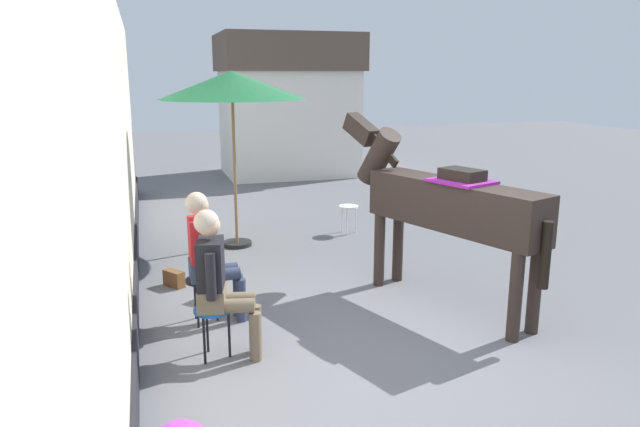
{
  "coord_description": "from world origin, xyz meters",
  "views": [
    {
      "loc": [
        -2.2,
        -4.81,
        2.53
      ],
      "look_at": [
        -0.4,
        1.2,
        1.05
      ],
      "focal_mm": 33.25,
      "sensor_mm": 36.0,
      "label": 1
    }
  ],
  "objects_px": {
    "spare_stool_white": "(348,209)",
    "satchel_bag": "(174,279)",
    "seated_visitor_far": "(207,251)",
    "cafe_parasol": "(232,86)",
    "saddled_horse_center": "(444,203)",
    "seated_visitor_near": "(218,277)"
  },
  "relations": [
    {
      "from": "seated_visitor_near",
      "to": "seated_visitor_far",
      "type": "relative_size",
      "value": 1.0
    },
    {
      "from": "seated_visitor_far",
      "to": "cafe_parasol",
      "type": "bearing_deg",
      "value": 75.43
    },
    {
      "from": "saddled_horse_center",
      "to": "satchel_bag",
      "type": "bearing_deg",
      "value": 153.66
    },
    {
      "from": "cafe_parasol",
      "to": "saddled_horse_center",
      "type": "bearing_deg",
      "value": -58.26
    },
    {
      "from": "seated_visitor_far",
      "to": "saddled_horse_center",
      "type": "bearing_deg",
      "value": -4.97
    },
    {
      "from": "seated_visitor_far",
      "to": "satchel_bag",
      "type": "bearing_deg",
      "value": 104.27
    },
    {
      "from": "spare_stool_white",
      "to": "satchel_bag",
      "type": "height_order",
      "value": "spare_stool_white"
    },
    {
      "from": "cafe_parasol",
      "to": "spare_stool_white",
      "type": "xyz_separation_m",
      "value": [
        1.84,
        0.19,
        -1.96
      ]
    },
    {
      "from": "seated_visitor_far",
      "to": "satchel_bag",
      "type": "height_order",
      "value": "seated_visitor_far"
    },
    {
      "from": "seated_visitor_near",
      "to": "seated_visitor_far",
      "type": "bearing_deg",
      "value": 90.51
    },
    {
      "from": "seated_visitor_far",
      "to": "satchel_bag",
      "type": "xyz_separation_m",
      "value": [
        -0.3,
        1.19,
        -0.68
      ]
    },
    {
      "from": "saddled_horse_center",
      "to": "cafe_parasol",
      "type": "bearing_deg",
      "value": 121.74
    },
    {
      "from": "cafe_parasol",
      "to": "satchel_bag",
      "type": "relative_size",
      "value": 9.21
    },
    {
      "from": "spare_stool_white",
      "to": "satchel_bag",
      "type": "bearing_deg",
      "value": -148.7
    },
    {
      "from": "seated_visitor_far",
      "to": "saddled_horse_center",
      "type": "height_order",
      "value": "saddled_horse_center"
    },
    {
      "from": "seated_visitor_near",
      "to": "cafe_parasol",
      "type": "bearing_deg",
      "value": 78.87
    },
    {
      "from": "seated_visitor_far",
      "to": "saddled_horse_center",
      "type": "distance_m",
      "value": 2.58
    },
    {
      "from": "cafe_parasol",
      "to": "satchel_bag",
      "type": "distance_m",
      "value": 2.92
    },
    {
      "from": "seated_visitor_near",
      "to": "seated_visitor_far",
      "type": "distance_m",
      "value": 0.84
    },
    {
      "from": "seated_visitor_near",
      "to": "spare_stool_white",
      "type": "xyz_separation_m",
      "value": [
        2.55,
        3.77,
        -0.38
      ]
    },
    {
      "from": "cafe_parasol",
      "to": "seated_visitor_near",
      "type": "bearing_deg",
      "value": -101.13
    },
    {
      "from": "seated_visitor_near",
      "to": "satchel_bag",
      "type": "height_order",
      "value": "seated_visitor_near"
    }
  ]
}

